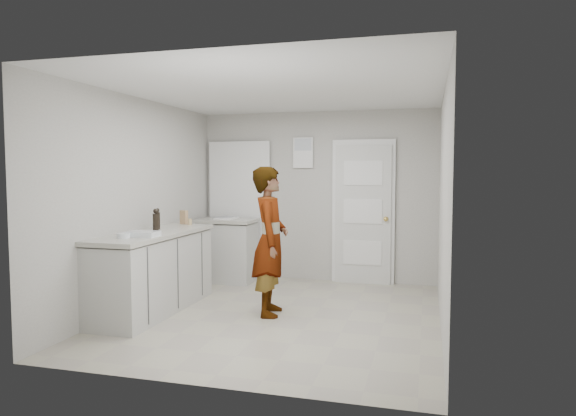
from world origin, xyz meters
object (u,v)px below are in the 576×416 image
(cake_mix_box, at_px, (184,217))
(spice_jar, at_px, (190,222))
(egg_bowl, at_px, (123,236))
(oil_cruet_a, at_px, (156,221))
(baking_dish, at_px, (143,234))
(oil_cruet_b, at_px, (158,219))
(person, at_px, (270,241))

(cake_mix_box, relative_size, spice_jar, 2.21)
(cake_mix_box, distance_m, egg_bowl, 1.49)
(cake_mix_box, xyz_separation_m, oil_cruet_a, (0.07, -0.86, 0.04))
(spice_jar, relative_size, egg_bowl, 0.59)
(cake_mix_box, xyz_separation_m, baking_dish, (0.18, -1.32, -0.06))
(spice_jar, distance_m, oil_cruet_b, 0.59)
(oil_cruet_b, bearing_deg, cake_mix_box, 88.43)
(egg_bowl, bearing_deg, oil_cruet_a, 88.29)
(spice_jar, xyz_separation_m, oil_cruet_b, (-0.14, -0.57, 0.08))
(person, bearing_deg, baking_dish, 106.57)
(cake_mix_box, height_order, spice_jar, cake_mix_box)
(cake_mix_box, distance_m, spice_jar, 0.16)
(spice_jar, relative_size, oil_cruet_a, 0.31)
(person, height_order, baking_dish, person)
(spice_jar, height_order, egg_bowl, spice_jar)
(cake_mix_box, distance_m, oil_cruet_a, 0.86)
(oil_cruet_a, relative_size, oil_cruet_b, 1.04)
(person, bearing_deg, oil_cruet_b, 77.98)
(person, bearing_deg, oil_cruet_a, 86.68)
(oil_cruet_a, distance_m, baking_dish, 0.48)
(cake_mix_box, height_order, oil_cruet_b, oil_cruet_b)
(egg_bowl, bearing_deg, oil_cruet_b, 94.87)
(baking_dish, bearing_deg, spice_jar, 92.47)
(spice_jar, distance_m, oil_cruet_a, 0.78)
(oil_cruet_a, distance_m, egg_bowl, 0.64)
(oil_cruet_a, distance_m, oil_cruet_b, 0.22)
(cake_mix_box, relative_size, egg_bowl, 1.31)
(baking_dish, bearing_deg, oil_cruet_b, 106.56)
(person, relative_size, egg_bowl, 12.11)
(oil_cruet_b, height_order, baking_dish, oil_cruet_b)
(oil_cruet_b, bearing_deg, oil_cruet_a, -66.38)
(person, relative_size, oil_cruet_a, 6.30)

